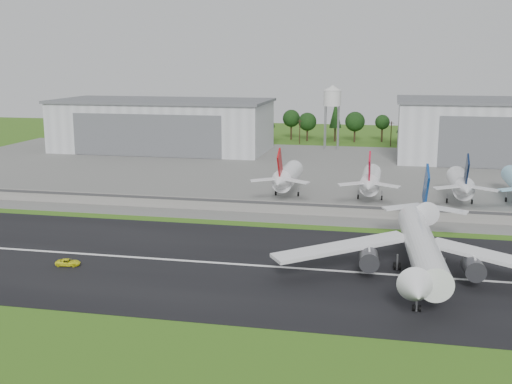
% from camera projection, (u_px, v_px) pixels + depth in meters
% --- Properties ---
extents(ground, '(600.00, 600.00, 0.00)m').
position_uv_depth(ground, '(264.00, 284.00, 120.29)').
color(ground, '#3E6A19').
rests_on(ground, ground).
extents(runway, '(320.00, 60.00, 0.10)m').
position_uv_depth(runway, '(274.00, 267.00, 129.85)').
color(runway, black).
rests_on(runway, ground).
extents(runway_centerline, '(220.00, 1.00, 0.02)m').
position_uv_depth(runway_centerline, '(274.00, 267.00, 129.84)').
color(runway_centerline, white).
rests_on(runway_centerline, runway).
extents(apron, '(320.00, 150.00, 0.10)m').
position_uv_depth(apron, '(328.00, 173.00, 235.17)').
color(apron, slate).
rests_on(apron, ground).
extents(blast_fence, '(240.00, 0.61, 3.50)m').
position_uv_depth(blast_fence, '(304.00, 209.00, 172.56)').
color(blast_fence, gray).
rests_on(blast_fence, ground).
extents(hangar_west, '(97.00, 44.00, 23.20)m').
position_uv_depth(hangar_west, '(163.00, 125.00, 292.07)').
color(hangar_west, silver).
rests_on(hangar_west, ground).
extents(water_tower, '(8.40, 8.40, 29.40)m').
position_uv_depth(water_tower, '(332.00, 96.00, 293.40)').
color(water_tower, '#99999E').
rests_on(water_tower, ground).
extents(utility_poles, '(230.00, 3.00, 12.00)m').
position_uv_depth(utility_poles, '(344.00, 145.00, 311.78)').
color(utility_poles, black).
rests_on(utility_poles, ground).
extents(treeline, '(320.00, 16.00, 22.00)m').
position_uv_depth(treeline, '(347.00, 141.00, 326.14)').
color(treeline, black).
rests_on(treeline, ground).
extents(main_airliner, '(57.16, 59.24, 18.17)m').
position_uv_depth(main_airliner, '(421.00, 253.00, 122.61)').
color(main_airliner, white).
rests_on(main_airliner, runway).
extents(ground_vehicle, '(5.25, 3.05, 1.37)m').
position_uv_depth(ground_vehicle, '(68.00, 262.00, 130.39)').
color(ground_vehicle, yellow).
rests_on(ground_vehicle, runway).
extents(parked_jet_red_a, '(7.36, 31.29, 16.81)m').
position_uv_depth(parked_jet_red_a, '(286.00, 177.00, 194.02)').
color(parked_jet_red_a, white).
rests_on(parked_jet_red_a, ground).
extents(parked_jet_red_b, '(7.36, 31.29, 16.65)m').
position_uv_depth(parked_jet_red_b, '(370.00, 180.00, 188.93)').
color(parked_jet_red_b, white).
rests_on(parked_jet_red_b, ground).
extents(parked_jet_navy, '(7.36, 31.29, 16.74)m').
position_uv_depth(parked_jet_navy, '(461.00, 184.00, 183.71)').
color(parked_jet_navy, silver).
rests_on(parked_jet_navy, ground).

